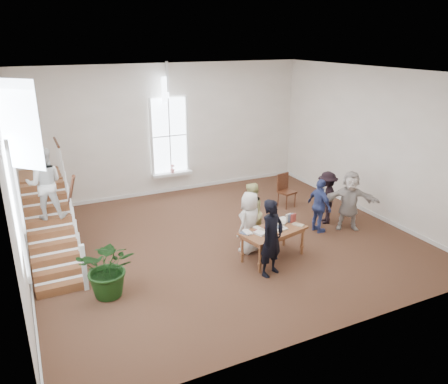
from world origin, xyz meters
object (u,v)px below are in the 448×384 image
elderly_woman (250,222)px  side_chair (285,188)px  library_table (273,233)px  woman_cluster_a (320,206)px  woman_cluster_c (349,201)px  police_officer (272,238)px  floor_plant (109,267)px  person_yellow (250,213)px  woman_cluster_b (327,198)px

elderly_woman → side_chair: bearing=-165.9°
library_table → elderly_woman: bearing=107.2°
library_table → elderly_woman: elderly_woman is taller
woman_cluster_a → side_chair: (0.23, 2.12, -0.16)m
elderly_woman → side_chair: size_ratio=1.47×
woman_cluster_c → police_officer: bearing=-128.6°
elderly_woman → woman_cluster_a: 2.39m
woman_cluster_c → floor_plant: woman_cluster_c is taller
police_officer → woman_cluster_a: bearing=9.6°
library_table → person_yellow: (-0.04, 1.09, 0.13)m
person_yellow → elderly_woman: bearing=35.1°
woman_cluster_a → woman_cluster_c: bearing=-105.5°
library_table → police_officer: (-0.44, -0.66, 0.23)m
elderly_woman → woman_cluster_c: size_ratio=0.93×
woman_cluster_c → side_chair: size_ratio=1.57×
elderly_woman → floor_plant: bearing=-19.5°
elderly_woman → person_yellow: person_yellow is taller
woman_cluster_a → woman_cluster_b: size_ratio=0.99×
library_table → police_officer: 0.83m
elderly_woman → woman_cluster_b: size_ratio=1.02×
library_table → woman_cluster_a: size_ratio=1.16×
woman_cluster_b → side_chair: size_ratio=1.44×
person_yellow → woman_cluster_b: bearing=159.6°
person_yellow → woman_cluster_b: size_ratio=1.05×
police_officer → side_chair: 4.51m
police_officer → elderly_woman: police_officer is taller
library_table → woman_cluster_a: (2.03, 0.81, 0.08)m
library_table → woman_cluster_b: bearing=12.5°
woman_cluster_b → floor_plant: (-6.67, -1.20, -0.12)m
library_table → side_chair: side_chair is taller
police_officer → woman_cluster_c: (3.38, 1.26, -0.06)m
police_officer → elderly_woman: (0.10, 1.25, -0.12)m
person_yellow → woman_cluster_a: size_ratio=1.06×
library_table → police_officer: police_officer is taller
library_table → side_chair: 3.70m
side_chair → floor_plant: bearing=-167.0°
floor_plant → woman_cluster_a: bearing=7.0°
woman_cluster_a → side_chair: bearing=-9.1°
woman_cluster_b → side_chair: bearing=-139.6°
elderly_woman → police_officer: bearing=57.6°
police_officer → side_chair: size_ratio=1.69×
woman_cluster_c → woman_cluster_b: bearing=145.7°
side_chair → person_yellow: bearing=-152.9°
police_officer → woman_cluster_b: 3.63m
woman_cluster_c → floor_plant: size_ratio=1.29×
library_table → side_chair: bearing=39.3°
elderly_woman → woman_cluster_a: bearing=157.3°
police_officer → woman_cluster_a: police_officer is taller
police_officer → woman_cluster_b: size_ratio=1.17×
library_table → side_chair: (2.26, 2.93, -0.08)m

